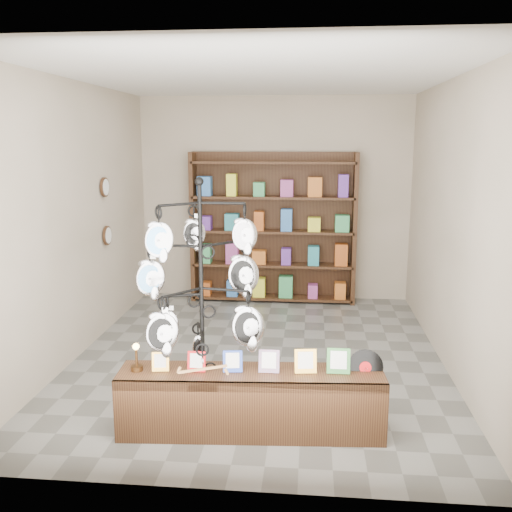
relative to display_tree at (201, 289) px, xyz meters
The scene contains 6 objects.
ground 2.08m from the display_tree, 79.78° to the left, with size 5.00×5.00×0.00m, color slate.
room_envelope 1.81m from the display_tree, 79.78° to the left, with size 5.00×5.00×5.00m.
display_tree is the anchor object (origin of this frame).
front_shelf 1.02m from the display_tree, ahead, with size 2.17×0.58×0.76m.
back_shelving 3.98m from the display_tree, 85.66° to the left, with size 2.42×0.36×2.20m.
wall_clocks 2.99m from the display_tree, 124.05° to the left, with size 0.03×0.24×0.84m.
Camera 1 is at (0.56, -5.98, 2.37)m, focal length 40.00 mm.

